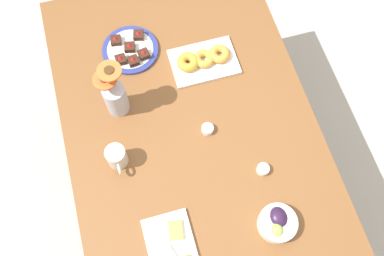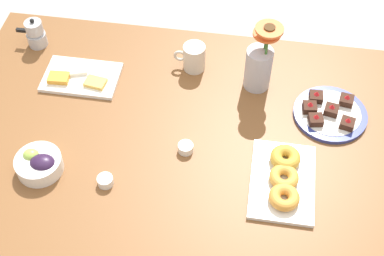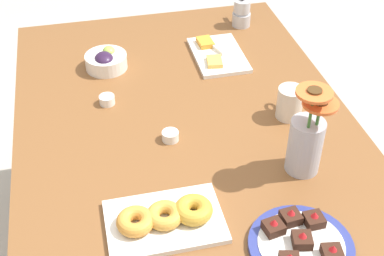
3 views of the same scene
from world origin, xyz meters
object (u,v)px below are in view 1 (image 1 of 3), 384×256
(dining_table, at_px, (192,139))
(dessert_plate, at_px, (130,50))
(grape_bowl, at_px, (277,223))
(flower_vase, at_px, (115,96))
(croissant_platter, at_px, (203,60))
(jam_cup_honey, at_px, (207,129))
(cheese_platter, at_px, (173,250))
(jam_cup_berry, at_px, (263,169))
(coffee_mug, at_px, (117,157))

(dining_table, xyz_separation_m, dessert_plate, (-0.43, -0.15, 0.10))
(grape_bowl, distance_m, flower_vase, 0.77)
(grape_bowl, xyz_separation_m, croissant_platter, (-0.73, -0.06, -0.01))
(grape_bowl, distance_m, jam_cup_honey, 0.45)
(dessert_plate, bearing_deg, grape_bowl, 22.01)
(cheese_platter, relative_size, jam_cup_berry, 5.42)
(dining_table, distance_m, jam_cup_berry, 0.33)
(jam_cup_honey, bearing_deg, dining_table, -99.96)
(jam_cup_berry, xyz_separation_m, dessert_plate, (-0.66, -0.37, -0.00))
(dining_table, relative_size, cheese_platter, 6.15)
(dining_table, distance_m, flower_vase, 0.37)
(dining_table, distance_m, dessert_plate, 0.47)
(jam_cup_berry, xyz_separation_m, flower_vase, (-0.41, -0.48, 0.08))
(coffee_mug, distance_m, jam_cup_honey, 0.37)
(jam_cup_honey, bearing_deg, dessert_plate, -154.27)
(flower_vase, bearing_deg, coffee_mug, -12.13)
(coffee_mug, distance_m, jam_cup_berry, 0.56)
(dining_table, bearing_deg, coffee_mug, -82.37)
(jam_cup_honey, bearing_deg, cheese_platter, -31.22)
(coffee_mug, bearing_deg, dining_table, 97.63)
(coffee_mug, height_order, jam_cup_honey, coffee_mug)
(jam_cup_berry, bearing_deg, dessert_plate, -150.70)
(dessert_plate, bearing_deg, jam_cup_berry, 29.30)
(dining_table, relative_size, jam_cup_berry, 33.33)
(coffee_mug, height_order, grape_bowl, coffee_mug)
(coffee_mug, distance_m, grape_bowl, 0.64)
(grape_bowl, xyz_separation_m, jam_cup_berry, (-0.21, 0.02, -0.01))
(coffee_mug, relative_size, jam_cup_berry, 2.35)
(cheese_platter, distance_m, dessert_plate, 0.86)
(grape_bowl, height_order, jam_cup_berry, grape_bowl)
(dining_table, distance_m, jam_cup_honey, 0.12)
(dining_table, bearing_deg, grape_bowl, 24.44)
(croissant_platter, relative_size, jam_cup_berry, 5.83)
(dining_table, distance_m, cheese_platter, 0.47)
(coffee_mug, relative_size, cheese_platter, 0.43)
(dining_table, height_order, flower_vase, flower_vase)
(dessert_plate, bearing_deg, coffee_mug, -17.84)
(jam_cup_berry, bearing_deg, croissant_platter, -170.80)
(grape_bowl, height_order, jam_cup_honey, grape_bowl)
(grape_bowl, height_order, cheese_platter, grape_bowl)
(cheese_platter, bearing_deg, jam_cup_berry, 115.72)
(dining_table, relative_size, jam_cup_honey, 33.33)
(jam_cup_berry, height_order, flower_vase, flower_vase)
(dining_table, xyz_separation_m, grape_bowl, (0.44, 0.20, 0.12))
(croissant_platter, bearing_deg, coffee_mug, -52.57)
(coffee_mug, distance_m, dessert_plate, 0.50)
(grape_bowl, height_order, flower_vase, flower_vase)
(croissant_platter, xyz_separation_m, dessert_plate, (-0.14, -0.29, -0.01))
(flower_vase, bearing_deg, cheese_platter, 6.41)
(flower_vase, bearing_deg, croissant_platter, 105.55)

